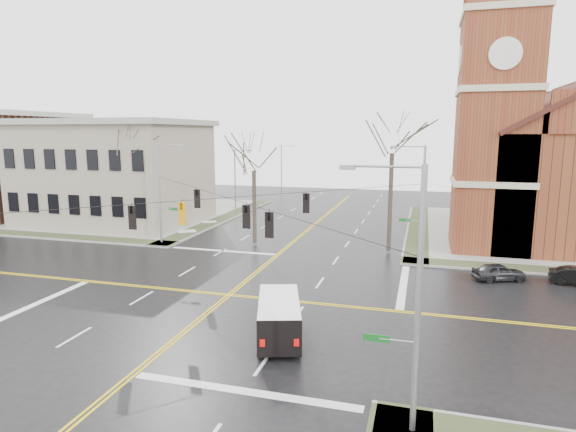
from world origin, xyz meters
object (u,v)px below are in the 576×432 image
(streetlight_north_a, at_px, (236,179))
(cargo_van, at_px, (279,315))
(signal_pole_se, at_px, (413,294))
(parked_car_a, at_px, (499,272))
(tree_nw_far, at_px, (137,150))
(streetlight_north_b, at_px, (282,168))
(tree_nw_near, at_px, (254,166))
(signal_pole_ne, at_px, (420,200))
(signal_pole_nw, at_px, (161,190))
(tree_ne, at_px, (392,147))
(church, at_px, (570,150))

(streetlight_north_a, distance_m, cargo_van, 36.76)
(signal_pole_se, bearing_deg, parked_car_a, 74.25)
(streetlight_north_a, height_order, tree_nw_far, tree_nw_far)
(streetlight_north_b, bearing_deg, signal_pole_se, -69.73)
(parked_car_a, distance_m, tree_nw_far, 33.10)
(signal_pole_se, distance_m, streetlight_north_b, 63.43)
(streetlight_north_b, distance_m, tree_nw_near, 35.40)
(signal_pole_ne, distance_m, signal_pole_nw, 22.64)
(signal_pole_se, bearing_deg, tree_ne, 95.49)
(signal_pole_ne, bearing_deg, tree_ne, 135.36)
(streetlight_north_a, bearing_deg, signal_pole_ne, -36.90)
(church, xyz_separation_m, signal_pole_se, (-13.44, -36.28, -3.48))
(signal_pole_nw, bearing_deg, tree_nw_far, 150.44)
(tree_ne, bearing_deg, tree_nw_near, -178.15)
(cargo_van, xyz_separation_m, tree_nw_far, (-19.72, 18.68, 7.32))
(church, distance_m, signal_pole_nw, 38.61)
(signal_pole_nw, relative_size, tree_ne, 0.72)
(signal_pole_se, height_order, streetlight_north_a, signal_pole_se)
(signal_pole_se, bearing_deg, cargo_van, 135.60)
(signal_pole_nw, relative_size, parked_car_a, 2.54)
(streetlight_north_a, bearing_deg, signal_pole_nw, -92.32)
(church, xyz_separation_m, streetlight_north_b, (-35.42, 23.22, -3.97))
(signal_pole_se, xyz_separation_m, streetlight_north_b, (-21.97, 59.50, -0.48))
(church, height_order, signal_pole_ne, church)
(signal_pole_nw, height_order, signal_pole_se, same)
(streetlight_north_a, relative_size, tree_ne, 0.64)
(signal_pole_nw, xyz_separation_m, tree_nw_near, (8.21, 2.02, 2.25))
(streetlight_north_a, xyz_separation_m, parked_car_a, (27.45, -20.10, -3.87))
(streetlight_north_b, relative_size, tree_nw_far, 0.68)
(signal_pole_ne, relative_size, signal_pole_nw, 1.00)
(streetlight_north_b, xyz_separation_m, parked_car_a, (27.45, -40.10, -3.87))
(streetlight_north_b, height_order, cargo_van, streetlight_north_b)
(streetlight_north_b, bearing_deg, tree_ne, -60.19)
(signal_pole_se, relative_size, tree_nw_near, 0.91)
(streetlight_north_a, bearing_deg, tree_ne, -35.80)
(tree_nw_far, xyz_separation_m, tree_nw_near, (11.75, 0.02, -1.29))
(parked_car_a, bearing_deg, signal_pole_ne, 36.24)
(signal_pole_se, distance_m, streetlight_north_a, 45.20)
(church, relative_size, parked_car_a, 7.77)
(church, relative_size, signal_pole_se, 3.06)
(cargo_van, height_order, tree_ne, tree_ne)
(cargo_van, bearing_deg, tree_ne, 60.85)
(signal_pole_ne, height_order, streetlight_north_b, signal_pole_ne)
(streetlight_north_a, xyz_separation_m, streetlight_north_b, (0.00, 20.00, 0.00))
(church, xyz_separation_m, parked_car_a, (-7.97, -16.89, -7.83))
(signal_pole_ne, bearing_deg, signal_pole_se, -90.00)
(church, bearing_deg, signal_pole_nw, -159.79)
(signal_pole_se, height_order, parked_car_a, signal_pole_se)
(streetlight_north_a, height_order, streetlight_north_b, same)
(signal_pole_se, xyz_separation_m, tree_nw_near, (-14.44, 25.02, 2.25))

